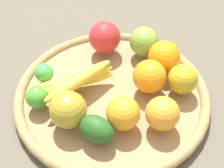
# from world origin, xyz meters

# --- Properties ---
(ground_plane) EXTENTS (2.40, 2.40, 0.00)m
(ground_plane) POSITION_xyz_m (0.00, 0.00, 0.00)
(ground_plane) COLOR brown
(ground_plane) RESTS_ON ground
(basket) EXTENTS (0.44, 0.44, 0.03)m
(basket) POSITION_xyz_m (0.00, 0.00, 0.02)
(basket) COLOR #9A7952
(basket) RESTS_ON ground_plane
(lime_0) EXTENTS (0.05, 0.05, 0.04)m
(lime_0) POSITION_xyz_m (0.06, -0.15, 0.05)
(lime_0) COLOR green
(lime_0) RESTS_ON basket
(orange_2) EXTENTS (0.10, 0.10, 0.07)m
(orange_2) POSITION_xyz_m (-0.05, 0.06, 0.07)
(orange_2) COLOR orange
(orange_2) RESTS_ON basket
(orange_1) EXTENTS (0.09, 0.09, 0.07)m
(orange_1) POSITION_xyz_m (0.06, 0.07, 0.07)
(orange_1) COLOR orange
(orange_1) RESTS_ON basket
(banana_bunch) EXTENTS (0.18, 0.14, 0.05)m
(banana_bunch) POSITION_xyz_m (0.04, -0.07, 0.06)
(banana_bunch) COLOR yellow
(banana_bunch) RESTS_ON basket
(apple_0) EXTENTS (0.09, 0.09, 0.07)m
(apple_0) POSITION_xyz_m (-0.15, -0.01, 0.07)
(apple_0) COLOR #79A73E
(apple_0) RESTS_ON basket
(avocado) EXTENTS (0.05, 0.08, 0.05)m
(avocado) POSITION_xyz_m (0.12, 0.05, 0.06)
(avocado) COLOR #23501C
(avocado) RESTS_ON basket
(orange_3) EXTENTS (0.08, 0.08, 0.07)m
(orange_3) POSITION_xyz_m (-0.13, 0.06, 0.07)
(orange_3) COLOR orange
(orange_3) RESTS_ON basket
(lime_1) EXTENTS (0.07, 0.07, 0.05)m
(lime_1) POSITION_xyz_m (0.13, -0.11, 0.06)
(lime_1) COLOR green
(lime_1) RESTS_ON basket
(apple_3) EXTENTS (0.09, 0.09, 0.08)m
(apple_3) POSITION_xyz_m (-0.11, -0.10, 0.07)
(apple_3) COLOR red
(apple_3) RESTS_ON basket
(apple_1) EXTENTS (0.09, 0.09, 0.07)m
(apple_1) POSITION_xyz_m (-0.09, 0.13, 0.06)
(apple_1) COLOR #B29D1F
(apple_1) RESTS_ON basket
(apple_2) EXTENTS (0.09, 0.09, 0.08)m
(apple_2) POSITION_xyz_m (0.12, -0.02, 0.07)
(apple_2) COLOR #A7912A
(apple_2) RESTS_ON basket
(orange_0) EXTENTS (0.10, 0.10, 0.07)m
(orange_0) POSITION_xyz_m (0.02, 0.14, 0.07)
(orange_0) COLOR orange
(orange_0) RESTS_ON basket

